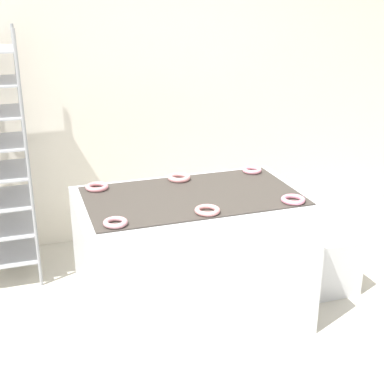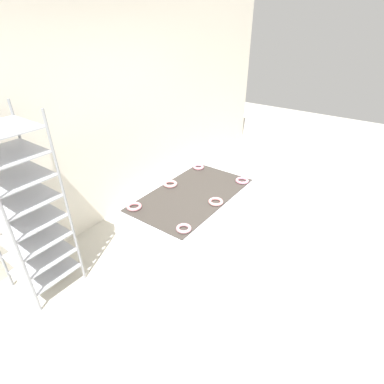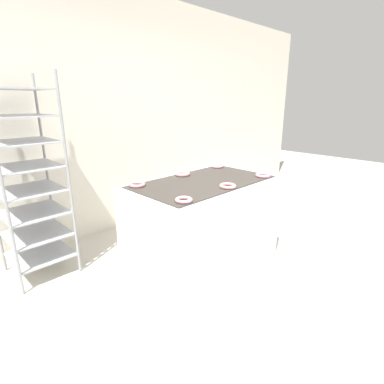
{
  "view_description": "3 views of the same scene",
  "coord_description": "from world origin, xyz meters",
  "px_view_note": "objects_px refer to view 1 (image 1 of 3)",
  "views": [
    {
      "loc": [
        -0.95,
        -2.2,
        2.02
      ],
      "look_at": [
        0.0,
        0.66,
        0.89
      ],
      "focal_mm": 50.0,
      "sensor_mm": 36.0,
      "label": 1
    },
    {
      "loc": [
        -2.11,
        -0.86,
        2.42
      ],
      "look_at": [
        0.0,
        0.66,
        0.89
      ],
      "focal_mm": 28.0,
      "sensor_mm": 36.0,
      "label": 2
    },
    {
      "loc": [
        -1.93,
        -1.14,
        1.59
      ],
      "look_at": [
        0.0,
        0.81,
        0.74
      ],
      "focal_mm": 28.0,
      "sensor_mm": 36.0,
      "label": 3
    }
  ],
  "objects_px": {
    "donut_near_right": "(293,200)",
    "donut_far_center": "(179,178)",
    "donut_near_left": "(115,223)",
    "glaze_bin": "(331,264)",
    "fryer_machine": "(192,260)",
    "donut_far_left": "(97,187)",
    "donut_near_center": "(207,210)",
    "donut_far_right": "(252,170)"
  },
  "relations": [
    {
      "from": "glaze_bin",
      "to": "donut_near_left",
      "type": "xyz_separation_m",
      "value": [
        -1.58,
        -0.33,
        0.68
      ]
    },
    {
      "from": "fryer_machine",
      "to": "glaze_bin",
      "type": "height_order",
      "value": "fryer_machine"
    },
    {
      "from": "fryer_machine",
      "to": "donut_near_center",
      "type": "distance_m",
      "value": 0.53
    },
    {
      "from": "donut_near_left",
      "to": "donut_far_center",
      "type": "height_order",
      "value": "donut_far_center"
    },
    {
      "from": "donut_near_left",
      "to": "donut_far_left",
      "type": "relative_size",
      "value": 0.92
    },
    {
      "from": "donut_near_right",
      "to": "donut_far_center",
      "type": "relative_size",
      "value": 0.96
    },
    {
      "from": "donut_near_right",
      "to": "donut_far_right",
      "type": "bearing_deg",
      "value": 89.95
    },
    {
      "from": "donut_near_center",
      "to": "donut_far_left",
      "type": "bearing_deg",
      "value": 132.33
    },
    {
      "from": "fryer_machine",
      "to": "donut_near_left",
      "type": "bearing_deg",
      "value": -150.88
    },
    {
      "from": "donut_near_right",
      "to": "donut_far_right",
      "type": "relative_size",
      "value": 1.09
    },
    {
      "from": "donut_far_right",
      "to": "donut_far_left",
      "type": "bearing_deg",
      "value": -180.0
    },
    {
      "from": "donut_near_right",
      "to": "fryer_machine",
      "type": "bearing_deg",
      "value": 151.0
    },
    {
      "from": "fryer_machine",
      "to": "donut_near_right",
      "type": "bearing_deg",
      "value": -29.0
    },
    {
      "from": "donut_near_center",
      "to": "donut_far_center",
      "type": "relative_size",
      "value": 0.96
    },
    {
      "from": "glaze_bin",
      "to": "donut_near_center",
      "type": "relative_size",
      "value": 2.96
    },
    {
      "from": "donut_far_right",
      "to": "donut_far_center",
      "type": "bearing_deg",
      "value": 179.55
    },
    {
      "from": "donut_far_center",
      "to": "donut_far_right",
      "type": "xyz_separation_m",
      "value": [
        0.52,
        -0.0,
        -0.0
      ]
    },
    {
      "from": "donut_near_left",
      "to": "donut_near_right",
      "type": "distance_m",
      "value": 1.05
    },
    {
      "from": "donut_far_center",
      "to": "donut_far_right",
      "type": "relative_size",
      "value": 1.14
    },
    {
      "from": "glaze_bin",
      "to": "donut_far_left",
      "type": "distance_m",
      "value": 1.74
    },
    {
      "from": "donut_far_left",
      "to": "donut_far_center",
      "type": "relative_size",
      "value": 0.96
    },
    {
      "from": "glaze_bin",
      "to": "donut_far_left",
      "type": "height_order",
      "value": "donut_far_left"
    },
    {
      "from": "glaze_bin",
      "to": "donut_far_left",
      "type": "xyz_separation_m",
      "value": [
        -1.58,
        0.25,
        0.68
      ]
    },
    {
      "from": "fryer_machine",
      "to": "donut_near_right",
      "type": "xyz_separation_m",
      "value": [
        0.53,
        -0.29,
        0.45
      ]
    },
    {
      "from": "donut_near_right",
      "to": "glaze_bin",
      "type": "bearing_deg",
      "value": 31.62
    },
    {
      "from": "donut_far_center",
      "to": "fryer_machine",
      "type": "bearing_deg",
      "value": -91.54
    },
    {
      "from": "glaze_bin",
      "to": "donut_far_right",
      "type": "distance_m",
      "value": 0.9
    },
    {
      "from": "donut_far_left",
      "to": "donut_far_center",
      "type": "xyz_separation_m",
      "value": [
        0.54,
        0.0,
        0.0
      ]
    },
    {
      "from": "fryer_machine",
      "to": "glaze_bin",
      "type": "bearing_deg",
      "value": 1.94
    },
    {
      "from": "donut_far_left",
      "to": "donut_far_right",
      "type": "relative_size",
      "value": 1.09
    },
    {
      "from": "donut_near_center",
      "to": "donut_near_left",
      "type": "bearing_deg",
      "value": -179.48
    },
    {
      "from": "donut_near_center",
      "to": "donut_far_left",
      "type": "distance_m",
      "value": 0.78
    },
    {
      "from": "donut_near_center",
      "to": "donut_far_right",
      "type": "xyz_separation_m",
      "value": [
        0.53,
        0.57,
        0.0
      ]
    },
    {
      "from": "fryer_machine",
      "to": "donut_near_center",
      "type": "bearing_deg",
      "value": -91.21
    },
    {
      "from": "glaze_bin",
      "to": "fryer_machine",
      "type": "bearing_deg",
      "value": -178.06
    },
    {
      "from": "donut_near_right",
      "to": "donut_far_center",
      "type": "distance_m",
      "value": 0.78
    },
    {
      "from": "fryer_machine",
      "to": "donut_far_center",
      "type": "xyz_separation_m",
      "value": [
        0.01,
        0.29,
        0.45
      ]
    },
    {
      "from": "glaze_bin",
      "to": "donut_near_right",
      "type": "bearing_deg",
      "value": -148.38
    },
    {
      "from": "donut_near_left",
      "to": "glaze_bin",
      "type": "bearing_deg",
      "value": 11.7
    },
    {
      "from": "donut_near_center",
      "to": "donut_far_center",
      "type": "bearing_deg",
      "value": 88.62
    },
    {
      "from": "donut_near_left",
      "to": "donut_far_left",
      "type": "height_order",
      "value": "donut_far_left"
    },
    {
      "from": "donut_far_left",
      "to": "donut_far_center",
      "type": "height_order",
      "value": "donut_far_center"
    }
  ]
}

